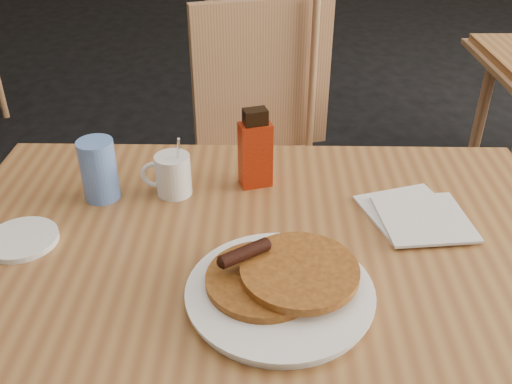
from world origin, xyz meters
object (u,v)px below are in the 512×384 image
chair_main_far (262,136)px  syrup_bottle (255,151)px  blue_tumbler (99,170)px  coffee_mug (172,174)px  pancake_plate (280,286)px  main_table (258,263)px

chair_main_far → syrup_bottle: 0.60m
blue_tumbler → coffee_mug: bearing=6.9°
coffee_mug → syrup_bottle: (0.17, 0.04, 0.04)m
chair_main_far → pancake_plate: 0.92m
coffee_mug → blue_tumbler: size_ratio=1.07×
main_table → blue_tumbler: bearing=153.6°
pancake_plate → blue_tumbler: (-0.37, 0.30, 0.05)m
chair_main_far → blue_tumbler: bearing=-135.8°
chair_main_far → syrup_bottle: size_ratio=5.59×
chair_main_far → syrup_bottle: (-0.01, -0.55, 0.24)m
main_table → syrup_bottle: bearing=92.3°
main_table → blue_tumbler: blue_tumbler is taller
main_table → pancake_plate: (0.04, -0.13, 0.06)m
pancake_plate → chair_main_far: bearing=92.2°
blue_tumbler → main_table: bearing=-26.4°
coffee_mug → blue_tumbler: (-0.15, -0.02, 0.02)m
main_table → chair_main_far: size_ratio=1.27×
pancake_plate → coffee_mug: coffee_mug is taller
syrup_bottle → blue_tumbler: (-0.32, -0.06, -0.02)m
coffee_mug → blue_tumbler: coffee_mug is taller
chair_main_far → main_table: bearing=-107.1°
chair_main_far → coffee_mug: size_ratio=7.08×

